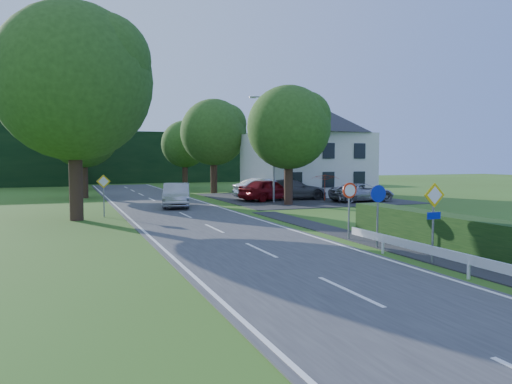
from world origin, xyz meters
name	(u,v)px	position (x,y,z in m)	size (l,w,h in m)	color
road	(203,224)	(0.00, 20.00, 0.02)	(7.00, 80.00, 0.04)	#39383B
parking_pad	(301,198)	(12.00, 33.00, 0.02)	(14.00, 16.00, 0.04)	#242426
line_edge_left	(139,226)	(-3.25, 20.00, 0.04)	(0.12, 80.00, 0.01)	white
line_edge_right	(262,220)	(3.25, 20.00, 0.04)	(0.12, 80.00, 0.01)	white
line_centre	(203,223)	(0.00, 20.00, 0.04)	(0.12, 80.00, 0.01)	white
tree_main	(74,112)	(-6.00, 24.00, 5.82)	(9.40, 9.40, 11.64)	#254715
tree_left_far	(84,147)	(-5.00, 40.00, 4.29)	(7.00, 7.00, 8.58)	#254715
tree_right_far	(214,146)	(7.00, 42.00, 4.54)	(7.40, 7.40, 9.09)	#254715
tree_left_back	(84,152)	(-4.50, 52.00, 4.04)	(6.60, 6.60, 8.07)	#254715
tree_right_back	(185,155)	(6.00, 50.00, 3.78)	(6.20, 6.20, 7.56)	#254715
tree_right_mid	(289,145)	(8.50, 28.00, 4.29)	(7.00, 7.00, 8.58)	#254715
treeline_right	(173,157)	(8.00, 66.00, 3.50)	(30.00, 5.00, 7.00)	black
house_white	(307,147)	(14.00, 36.00, 4.41)	(10.60, 8.40, 8.60)	silver
streetlight	(272,144)	(8.06, 30.00, 4.46)	(2.03, 0.18, 8.00)	gray
sign_priority_right	(434,208)	(4.30, 7.98, 1.80)	(0.78, 0.09, 2.59)	gray
sign_roundabout	(378,204)	(4.30, 10.98, 1.67)	(0.64, 0.08, 2.37)	gray
sign_speed_limit	(349,197)	(4.30, 12.97, 1.77)	(0.64, 0.11, 2.37)	gray
sign_priority_left	(104,187)	(-4.50, 24.98, 1.72)	(0.78, 0.09, 2.44)	gray
moving_car	(176,195)	(0.54, 28.98, 0.86)	(1.73, 4.95, 1.63)	#AFAFB3
motorcycle	(171,196)	(0.64, 31.44, 0.61)	(0.75, 2.16, 1.14)	black
parked_car_red	(268,190)	(8.44, 31.63, 0.89)	(2.01, 5.00, 1.71)	maroon
parked_car_silver_a	(266,189)	(8.60, 32.52, 0.90)	(1.81, 5.20, 1.71)	silver
parked_car_grey	(292,189)	(10.71, 32.00, 0.86)	(2.29, 5.63, 1.63)	#47484C
parked_car_silver_b	(362,192)	(14.90, 28.27, 0.75)	(2.34, 5.08, 1.41)	#B2B1B9
parasol	(325,187)	(12.58, 29.97, 1.10)	(2.31, 2.35, 2.12)	red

